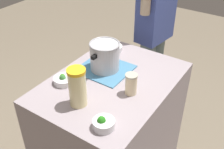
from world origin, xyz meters
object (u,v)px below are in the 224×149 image
Objects in this scene: broccoli_bowl_front at (114,47)px; broccoli_bowl_center at (64,80)px; mason_jar at (131,84)px; person_cook at (154,33)px; lemonade_pitcher at (77,87)px; broccoli_bowl_back at (103,123)px; cooking_pot at (105,56)px.

broccoli_bowl_center is at bearing 176.68° from broccoli_bowl_front.
mason_jar is 0.08× the size of person_cook.
lemonade_pitcher reaches higher than broccoli_bowl_center.
person_cook is (1.05, -0.14, -0.04)m from broccoli_bowl_center.
person_cook is at bearing 14.21° from broccoli_bowl_back.
cooking_pot is 0.58m from broccoli_bowl_back.
lemonade_pitcher is 1.17m from person_cook.
broccoli_bowl_back is (-0.73, -0.42, 0.00)m from broccoli_bowl_front.
lemonade_pitcher is at bearing -116.83° from broccoli_bowl_center.
lemonade_pitcher is (-0.39, -0.09, 0.01)m from cooking_pot.
lemonade_pitcher is 1.75× the size of mason_jar.
broccoli_bowl_center is at bearing 63.17° from lemonade_pitcher.
person_cook is (1.24, 0.31, -0.05)m from broccoli_bowl_back.
lemonade_pitcher is at bearing 71.24° from broccoli_bowl_back.
cooking_pot is 0.32m from mason_jar.
mason_jar is at bearing 5.01° from broccoli_bowl_back.
person_cook reaches higher than cooking_pot.
broccoli_bowl_center is 0.08× the size of person_cook.
lemonade_pitcher is 0.26m from broccoli_bowl_back.
mason_jar is 0.94m from person_cook.
lemonade_pitcher reaches higher than mason_jar.
broccoli_bowl_back is at bearing -112.75° from broccoli_bowl_center.
mason_jar reaches higher than broccoli_bowl_center.
mason_jar is at bearing -70.26° from broccoli_bowl_center.
lemonade_pitcher is 0.69m from broccoli_bowl_front.
broccoli_bowl_front is at bearing 44.65° from mason_jar.
cooking_pot reaches higher than broccoli_bowl_back.
person_cook is at bearing -11.93° from broccoli_bowl_front.
lemonade_pitcher is 1.80× the size of broccoli_bowl_front.
mason_jar is 1.00× the size of broccoli_bowl_center.
person_cook reaches higher than mason_jar.
broccoli_bowl_center is (-0.15, 0.42, -0.05)m from mason_jar.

